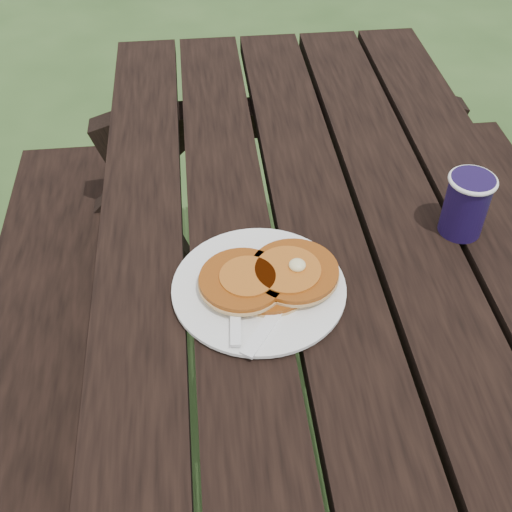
{
  "coord_description": "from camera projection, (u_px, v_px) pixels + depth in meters",
  "views": [
    {
      "loc": [
        -0.2,
        -0.64,
        1.47
      ],
      "look_at": [
        -0.12,
        0.05,
        0.8
      ],
      "focal_mm": 45.0,
      "sensor_mm": 36.0,
      "label": 1
    }
  ],
  "objects": [
    {
      "name": "pancake_stack",
      "position": [
        270.0,
        277.0,
        0.97
      ],
      "size": [
        0.21,
        0.14,
        0.04
      ],
      "rotation": [
        0.0,
        0.0,
        0.4
      ],
      "color": "#984711",
      "rests_on": "plate"
    },
    {
      "name": "knife",
      "position": [
        276.0,
        312.0,
        0.94
      ],
      "size": [
        0.12,
        0.16,
        0.0
      ],
      "primitive_type": "cube",
      "rotation": [
        0.0,
        0.0,
        -0.61
      ],
      "color": "white",
      "rests_on": "plate"
    },
    {
      "name": "coffee_cup",
      "position": [
        467.0,
        202.0,
        1.04
      ],
      "size": [
        0.08,
        0.08,
        0.11
      ],
      "rotation": [
        0.0,
        0.0,
        0.36
      ],
      "color": "#170D37",
      "rests_on": "picnic_table"
    },
    {
      "name": "plate",
      "position": [
        259.0,
        289.0,
        0.98
      ],
      "size": [
        0.32,
        0.32,
        0.01
      ],
      "primitive_type": "cylinder",
      "rotation": [
        0.0,
        0.0,
        0.28
      ],
      "color": "white",
      "rests_on": "picnic_table"
    },
    {
      "name": "fork",
      "position": [
        235.0,
        316.0,
        0.92
      ],
      "size": [
        0.04,
        0.16,
        0.01
      ],
      "primitive_type": null,
      "rotation": [
        0.0,
        0.0,
        -0.08
      ],
      "color": "white",
      "rests_on": "plate"
    },
    {
      "name": "picnic_table",
      "position": [
        321.0,
        430.0,
        1.24
      ],
      "size": [
        1.36,
        1.8,
        0.75
      ],
      "color": "black",
      "rests_on": "ground"
    }
  ]
}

